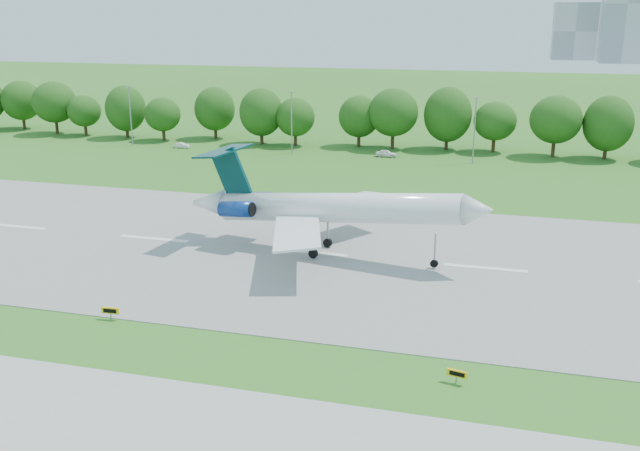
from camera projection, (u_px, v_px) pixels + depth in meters
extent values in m
plane|color=#2A6019|center=(227.00, 346.00, 59.78)|extent=(600.00, 600.00, 0.00)
cube|color=gray|center=(310.00, 253.00, 82.87)|extent=(400.00, 45.00, 0.08)
cylinder|color=#382314|center=(135.00, 129.00, 159.36)|extent=(0.70, 0.70, 3.60)
sphere|color=#193F0F|center=(133.00, 109.00, 158.09)|extent=(8.40, 8.40, 8.40)
cylinder|color=#382314|center=(306.00, 137.00, 149.29)|extent=(0.70, 0.70, 3.60)
sphere|color=#193F0F|center=(306.00, 116.00, 148.02)|extent=(8.40, 8.40, 8.40)
cylinder|color=#382314|center=(502.00, 146.00, 139.23)|extent=(0.70, 0.70, 3.60)
sphere|color=#193F0F|center=(504.00, 123.00, 137.96)|extent=(8.40, 8.40, 8.40)
cylinder|color=gray|center=(131.00, 117.00, 147.65)|extent=(0.24, 0.24, 12.00)
cube|color=gray|center=(128.00, 87.00, 145.89)|extent=(0.90, 0.25, 0.18)
cylinder|color=gray|center=(292.00, 124.00, 138.84)|extent=(0.24, 0.24, 12.00)
cube|color=gray|center=(291.00, 92.00, 137.08)|extent=(0.90, 0.25, 0.18)
cylinder|color=gray|center=(474.00, 131.00, 130.04)|extent=(0.24, 0.24, 12.00)
cube|color=gray|center=(476.00, 98.00, 128.28)|extent=(0.90, 0.25, 0.18)
cube|color=#B2B2B7|center=(625.00, 4.00, 383.06)|extent=(22.00, 22.00, 62.00)
cube|color=#B2B2B7|center=(574.00, 31.00, 416.27)|extent=(24.00, 24.00, 32.00)
cylinder|color=white|center=(336.00, 208.00, 80.43)|extent=(29.26, 7.47, 6.09)
cone|color=white|center=(479.00, 210.00, 73.92)|extent=(3.83, 3.82, 3.65)
cone|color=white|center=(210.00, 203.00, 87.15)|extent=(5.35, 4.03, 3.79)
cube|color=white|center=(297.00, 232.00, 75.49)|extent=(8.23, 13.37, 0.70)
cube|color=white|center=(344.00, 202.00, 87.34)|extent=(10.88, 13.11, 0.70)
cube|color=#042F30|center=(232.00, 174.00, 84.78)|extent=(5.32, 1.23, 6.60)
cube|color=#042F30|center=(224.00, 151.00, 84.36)|extent=(4.36, 9.49, 0.50)
cylinder|color=navy|center=(236.00, 209.00, 82.86)|extent=(4.42, 2.41, 2.20)
cylinder|color=navy|center=(257.00, 199.00, 87.26)|extent=(4.42, 2.41, 2.20)
cylinder|color=gray|center=(435.00, 249.00, 77.01)|extent=(0.19, 0.19, 3.37)
cylinder|color=black|center=(434.00, 264.00, 77.49)|extent=(0.90, 0.41, 0.87)
cylinder|color=gray|center=(313.00, 239.00, 80.28)|extent=(0.23, 0.23, 3.37)
cylinder|color=black|center=(313.00, 253.00, 80.76)|extent=(1.11, 0.58, 1.06)
cylinder|color=gray|center=(328.00, 229.00, 84.00)|extent=(0.23, 0.23, 3.37)
cylinder|color=black|center=(328.00, 243.00, 84.48)|extent=(1.11, 0.58, 1.06)
cube|color=gray|center=(111.00, 316.00, 64.89)|extent=(0.11, 0.11, 0.74)
cube|color=#FEB60D|center=(110.00, 311.00, 64.74)|extent=(1.69, 0.30, 0.58)
cube|color=black|center=(110.00, 311.00, 64.63)|extent=(1.26, 0.10, 0.37)
cube|color=gray|center=(456.00, 379.00, 53.76)|extent=(0.12, 0.12, 0.69)
cube|color=#FEB60D|center=(457.00, 373.00, 53.61)|extent=(1.58, 0.51, 0.54)
cube|color=black|center=(456.00, 374.00, 53.52)|extent=(1.16, 0.27, 0.34)
imported|color=silver|center=(181.00, 145.00, 146.61)|extent=(3.35, 1.36, 1.08)
imported|color=white|center=(386.00, 153.00, 137.54)|extent=(4.02, 1.65, 1.37)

